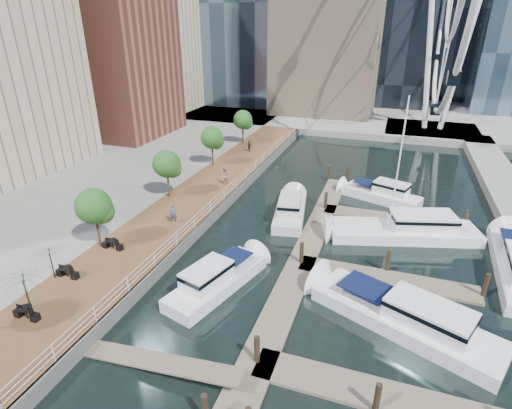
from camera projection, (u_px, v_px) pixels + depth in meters
The scene contains 16 objects.
ground at pixel (220, 326), 23.38m from camera, with size 520.00×520.00×0.00m, color black.
boardwalk at pixel (197, 201), 38.77m from camera, with size 6.00×60.00×1.00m, color brown.
seawall at pixel (225, 205), 37.88m from camera, with size 0.25×60.00×1.00m, color #595954.
land_far at pixel (368, 86), 111.03m from camera, with size 200.00×114.00×1.00m, color gray.
pier at pixel (431, 132), 63.79m from camera, with size 14.00×12.00×1.00m, color gray.
railing at pixel (224, 195), 37.49m from camera, with size 0.10×60.00×1.05m, color white, non-canonical shape.
floating_docks at pixel (373, 257), 29.40m from camera, with size 16.00×34.00×2.60m.
midrise_condos at pixel (60, 48), 50.95m from camera, with size 19.00×67.00×28.00m.
street_trees at pixel (166, 164), 37.06m from camera, with size 2.60×42.60×4.60m.
cafe_tables at pixel (48, 291), 24.19m from camera, with size 2.50×13.70×0.74m.
yacht_foreground at pixel (402, 326), 23.38m from camera, with size 3.17×11.84×2.15m, color white, non-canonical shape.
pedestrian_near at pixel (173, 213), 33.04m from camera, with size 0.61×0.40×1.66m, color #464B5E.
pedestrian_mid at pixel (224, 176), 41.15m from camera, with size 0.86×0.67×1.78m, color gray.
pedestrian_far at pixel (249, 146), 51.75m from camera, with size 0.88×0.37×1.50m, color #2E3539.
moored_yachts at pixel (392, 248), 31.48m from camera, with size 23.96×34.30×11.50m.
cafe_seating at pixel (3, 304), 21.88m from camera, with size 4.07×14.30×2.28m.
Camera 1 is at (8.02, -16.67, 16.12)m, focal length 28.00 mm.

